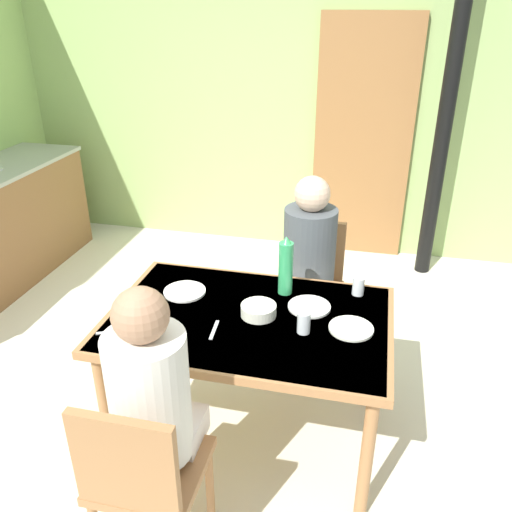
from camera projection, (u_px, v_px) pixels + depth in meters
name	position (u px, v px, depth m)	size (l,w,h in m)	color
ground_plane	(185.00, 400.00, 3.02)	(6.08, 6.08, 0.00)	silver
wall_back	(271.00, 93.00, 4.46)	(4.75, 0.10, 2.71)	#99B76B
door_wooden	(363.00, 142.00, 4.39)	(0.80, 0.05, 2.00)	#956438
stove_pipe_column	(447.00, 107.00, 3.87)	(0.12, 0.12, 2.71)	black
dining_table	(249.00, 329.00, 2.52)	(1.34, 0.89, 0.72)	#A26E43
chair_near_diner	(143.00, 475.00, 1.93)	(0.40, 0.40, 0.87)	#A26E43
chair_far_diner	(310.00, 283.00, 3.24)	(0.40, 0.40, 0.87)	#A26E43
person_near_diner	(151.00, 391.00, 1.93)	(0.30, 0.37, 0.77)	silver
person_far_diner	(309.00, 251.00, 3.00)	(0.30, 0.37, 0.77)	#4C534F
water_bottle_green_near	(286.00, 267.00, 2.63)	(0.07, 0.07, 0.31)	#33A25E
serving_bowl_center	(259.00, 310.00, 2.49)	(0.17, 0.17, 0.06)	silver
dinner_plate_near_left	(185.00, 291.00, 2.69)	(0.22, 0.22, 0.01)	white
dinner_plate_near_right	(351.00, 328.00, 2.39)	(0.20, 0.20, 0.01)	white
dinner_plate_far_center	(309.00, 307.00, 2.56)	(0.21, 0.21, 0.01)	white
drinking_glass_by_near_diner	(304.00, 322.00, 2.35)	(0.06, 0.06, 0.10)	silver
drinking_glass_by_far_diner	(358.00, 286.00, 2.66)	(0.06, 0.06, 0.10)	silver
cutlery_knife_near	(214.00, 330.00, 2.39)	(0.15, 0.02, 0.00)	silver
cutlery_fork_near	(163.00, 349.00, 2.26)	(0.15, 0.02, 0.00)	silver
cutlery_knife_far	(113.00, 331.00, 2.37)	(0.15, 0.02, 0.00)	silver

